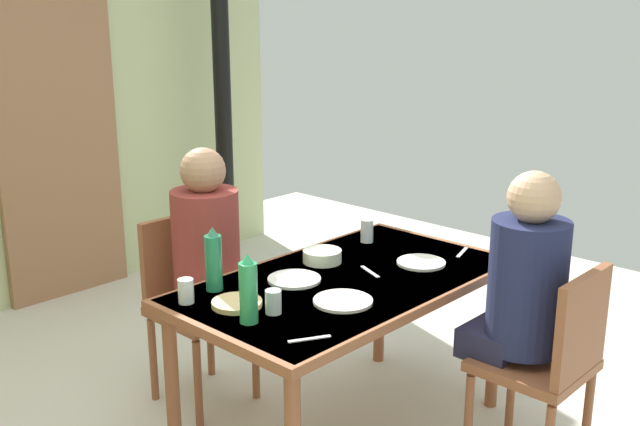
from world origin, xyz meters
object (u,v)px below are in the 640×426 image
object	(u,v)px
chair_far_diner	(192,297)
water_bottle_green_far	(214,261)
person_far_diner	(208,245)
dining_table	(346,295)
person_near_diner	(524,282)
water_bottle_green_near	(248,291)
serving_bowl_center	(322,256)
chair_near_diner	(551,360)

from	to	relation	value
chair_far_diner	water_bottle_green_far	xyz separation A→B (m)	(-0.23, -0.47, 0.35)
chair_far_diner	person_far_diner	xyz separation A→B (m)	(0.00, -0.14, 0.28)
dining_table	person_near_diner	bearing A→B (deg)	-62.35
dining_table	water_bottle_green_near	size ratio (longest dim) A/B	5.63
person_near_diner	serving_bowl_center	distance (m)	0.87
chair_near_diner	chair_far_diner	bearing A→B (deg)	109.90
person_far_diner	water_bottle_green_far	distance (m)	0.41
chair_near_diner	chair_far_diner	world-z (taller)	same
person_far_diner	serving_bowl_center	xyz separation A→B (m)	(0.30, -0.41, -0.03)
serving_bowl_center	person_far_diner	bearing A→B (deg)	125.98
dining_table	serving_bowl_center	size ratio (longest dim) A/B	8.49
person_near_diner	water_bottle_green_near	size ratio (longest dim) A/B	3.01
person_near_diner	serving_bowl_center	world-z (taller)	person_near_diner
person_far_diner	water_bottle_green_far	xyz separation A→B (m)	(-0.23, -0.33, 0.07)
chair_far_diner	water_bottle_green_near	distance (m)	0.94
dining_table	person_far_diner	bearing A→B (deg)	109.71
chair_near_diner	serving_bowl_center	distance (m)	1.03
dining_table	chair_far_diner	xyz separation A→B (m)	(-0.22, 0.76, -0.15)
chair_near_diner	water_bottle_green_near	distance (m)	1.20
chair_near_diner	water_bottle_green_far	size ratio (longest dim) A/B	3.36
water_bottle_green_near	person_near_diner	bearing A→B (deg)	-32.95
person_near_diner	person_far_diner	distance (m)	1.36
dining_table	serving_bowl_center	bearing A→B (deg)	69.71
dining_table	water_bottle_green_far	xyz separation A→B (m)	(-0.46, 0.29, 0.19)
water_bottle_green_far	serving_bowl_center	distance (m)	0.55
person_near_diner	person_far_diner	size ratio (longest dim) A/B	1.00
serving_bowl_center	water_bottle_green_far	bearing A→B (deg)	171.11
water_bottle_green_far	serving_bowl_center	bearing A→B (deg)	-8.89
dining_table	water_bottle_green_near	bearing A→B (deg)	-175.83
chair_near_diner	person_far_diner	xyz separation A→B (m)	(-0.55, 1.38, 0.28)
chair_far_diner	person_far_diner	bearing A→B (deg)	90.00
chair_near_diner	dining_table	bearing A→B (deg)	113.26
dining_table	water_bottle_green_far	size ratio (longest dim) A/B	5.57
serving_bowl_center	chair_near_diner	bearing A→B (deg)	-75.57
chair_far_diner	water_bottle_green_near	world-z (taller)	water_bottle_green_near
chair_near_diner	person_near_diner	bearing A→B (deg)	90.00
water_bottle_green_far	serving_bowl_center	xyz separation A→B (m)	(0.53, -0.08, -0.09)
dining_table	person_far_diner	size ratio (longest dim) A/B	1.87
water_bottle_green_near	water_bottle_green_far	xyz separation A→B (m)	(0.11, 0.33, 0.00)
person_far_diner	water_bottle_green_far	size ratio (longest dim) A/B	2.97
dining_table	chair_far_diner	size ratio (longest dim) A/B	1.66
chair_near_diner	water_bottle_green_near	size ratio (longest dim) A/B	3.40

